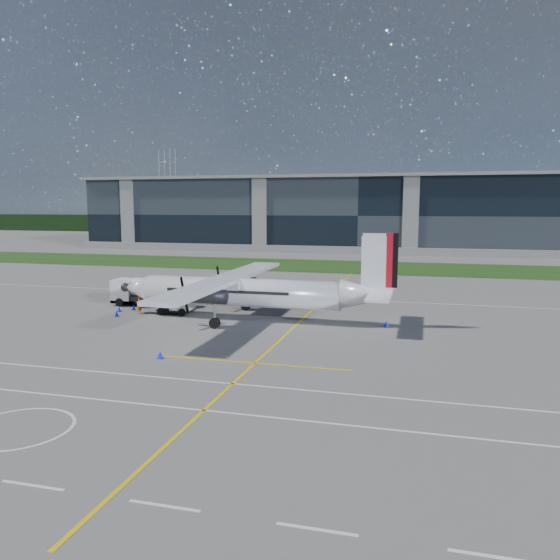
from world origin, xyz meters
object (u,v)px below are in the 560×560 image
object	(u,v)px
safety_cone_nose_port	(117,314)
safety_cone_fwd	(119,309)
ground_crew_person	(140,303)
safety_cone_tail	(386,324)
pylon_west	(168,190)
turboprop_aircraft	(251,276)
safety_cone_portwing	(160,355)
baggage_tug	(176,302)
fuel_tanker_truck	(142,292)
safety_cone_nose_stbd	(133,307)

from	to	relation	value
safety_cone_nose_port	safety_cone_fwd	xyz separation A→B (m)	(-1.01, 2.08, 0.00)
ground_crew_person	safety_cone_tail	bearing A→B (deg)	-89.28
pylon_west	turboprop_aircraft	size ratio (longest dim) A/B	1.20
safety_cone_portwing	safety_cone_fwd	xyz separation A→B (m)	(-10.81, 13.02, 0.00)
baggage_tug	safety_cone_fwd	xyz separation A→B (m)	(-5.41, -0.51, -0.74)
safety_cone_tail	ground_crew_person	bearing A→B (deg)	-179.01
fuel_tanker_truck	baggage_tug	world-z (taller)	fuel_tanker_truck
pylon_west	safety_cone_nose_stbd	xyz separation A→B (m)	(67.00, -142.57, -14.75)
baggage_tug	safety_cone_nose_stbd	xyz separation A→B (m)	(-4.51, 0.45, -0.74)
ground_crew_person	safety_cone_nose_port	size ratio (longest dim) A/B	3.88
safety_cone_nose_stbd	safety_cone_nose_port	distance (m)	3.04
turboprop_aircraft	safety_cone_fwd	bearing A→B (deg)	178.44
fuel_tanker_truck	safety_cone_nose_stbd	distance (m)	2.54
turboprop_aircraft	safety_cone_nose_port	bearing A→B (deg)	-171.59
safety_cone_nose_stbd	safety_cone_portwing	xyz separation A→B (m)	(9.90, -13.98, 0.00)
safety_cone_fwd	safety_cone_tail	bearing A→B (deg)	-0.17
fuel_tanker_truck	safety_cone_fwd	world-z (taller)	fuel_tanker_truck
fuel_tanker_truck	baggage_tug	xyz separation A→B (m)	(4.80, -2.73, -0.35)
turboprop_aircraft	safety_cone_portwing	size ratio (longest dim) A/B	49.85
safety_cone_nose_stbd	baggage_tug	bearing A→B (deg)	-5.76
safety_cone_tail	turboprop_aircraft	bearing A→B (deg)	-178.59
ground_crew_person	safety_cone_nose_stbd	xyz separation A→B (m)	(-1.49, 1.40, -0.72)
safety_cone_portwing	safety_cone_fwd	world-z (taller)	same
pylon_west	ground_crew_person	size ratio (longest dim) A/B	15.45
ground_crew_person	safety_cone_fwd	bearing A→B (deg)	79.23
turboprop_aircraft	safety_cone_tail	world-z (taller)	turboprop_aircraft
ground_crew_person	safety_cone_portwing	distance (m)	15.15
turboprop_aircraft	safety_cone_nose_port	size ratio (longest dim) A/B	49.85
safety_cone_nose_port	fuel_tanker_truck	bearing A→B (deg)	94.30
safety_cone_portwing	safety_cone_nose_port	xyz separation A→B (m)	(-9.80, 10.93, 0.00)
baggage_tug	ground_crew_person	distance (m)	3.16
turboprop_aircraft	safety_cone_portwing	xyz separation A→B (m)	(-1.95, -12.67, -3.49)
pylon_west	fuel_tanker_truck	world-z (taller)	pylon_west
turboprop_aircraft	safety_cone_tail	distance (m)	11.76
safety_cone_nose_stbd	safety_cone_fwd	size ratio (longest dim) A/B	1.00
ground_crew_person	safety_cone_tail	distance (m)	21.60
turboprop_aircraft	ground_crew_person	size ratio (longest dim) A/B	12.84
baggage_tug	pylon_west	bearing A→B (deg)	116.56
pylon_west	baggage_tug	bearing A→B (deg)	-63.44
pylon_west	ground_crew_person	world-z (taller)	pylon_west
turboprop_aircraft	ground_crew_person	bearing A→B (deg)	-179.47
pylon_west	baggage_tug	world-z (taller)	pylon_west
safety_cone_nose_stbd	safety_cone_tail	xyz separation A→B (m)	(23.08, -1.03, 0.00)
turboprop_aircraft	ground_crew_person	world-z (taller)	turboprop_aircraft
baggage_tug	safety_cone_nose_port	bearing A→B (deg)	-149.54
turboprop_aircraft	safety_cone_nose_stbd	bearing A→B (deg)	173.71
turboprop_aircraft	ground_crew_person	distance (m)	10.73
safety_cone_portwing	safety_cone_tail	size ratio (longest dim) A/B	1.00
ground_crew_person	safety_cone_tail	world-z (taller)	ground_crew_person
safety_cone_portwing	fuel_tanker_truck	bearing A→B (deg)	122.11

